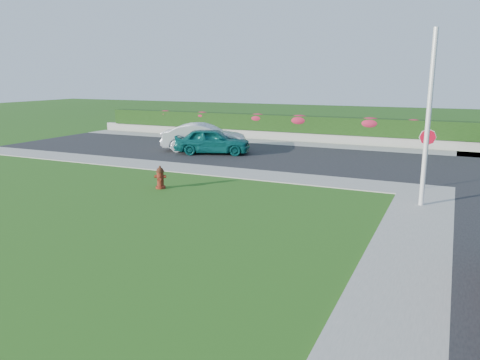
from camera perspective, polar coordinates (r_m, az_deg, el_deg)
The scene contains 19 objects.
ground at distance 13.24m, azimuth -12.96°, elevation -6.85°, with size 120.00×120.00×0.00m, color black.
street_far at distance 27.36m, azimuth -3.46°, elevation 3.50°, with size 26.00×8.00×0.04m, color black.
sidewalk_right at distance 8.97m, azimuth 17.48°, elevation -16.82°, with size 2.00×20.00×0.04m, color gray.
sidewalk_far at distance 23.71m, azimuth -11.30°, elevation 1.87°, with size 24.00×2.00×0.04m, color gray.
curb_corner at distance 19.32m, azimuth 21.78°, elevation -1.22°, with size 2.00×2.00×0.04m, color gray.
sidewalk_beyond at distance 30.43m, azimuth 7.71°, elevation 4.34°, with size 34.00×2.00×0.04m, color gray.
retaining_wall at distance 31.82m, azimuth 8.53°, elevation 5.18°, with size 34.00×0.40×0.60m, color gray.
hedge at distance 31.82m, azimuth 8.63°, elevation 6.72°, with size 32.00×0.90×1.10m, color black.
fire_hydrant at distance 18.58m, azimuth -9.70°, elevation 0.28°, with size 0.47×0.45×0.90m.
sedan_teal at distance 26.36m, azimuth -3.37°, elevation 4.79°, with size 1.70×4.23×1.44m, color #0B5652.
sedan_silver at distance 27.36m, azimuth -4.40°, elevation 5.21°, with size 1.67×4.80×1.58m, color #B6B9BE.
utility_pole at distance 16.59m, azimuth 21.96°, elevation 6.78°, with size 0.16×0.16×5.83m, color silver.
stop_sign at distance 19.37m, azimuth 21.84°, elevation 3.98°, with size 0.62×0.21×2.36m.
flower_clump_a at distance 36.53m, azimuth -9.03°, elevation 7.97°, with size 1.10×0.71×0.55m, color #C02145.
flower_clump_b at distance 34.87m, azimuth -4.61°, elevation 7.85°, with size 1.15×0.74×0.58m, color #C02145.
flower_clump_c at distance 32.95m, azimuth 2.17°, elevation 7.56°, with size 1.28×0.82×0.64m, color #C02145.
flower_clump_d at distance 31.91m, azimuth 7.28°, elevation 7.24°, with size 1.46×0.94×0.73m, color #C02145.
flower_clump_e at distance 30.85m, azimuth 15.59°, elevation 6.70°, with size 1.47×0.94×0.73m, color #C02145.
flower_clump_f at distance 30.54m, azimuth 20.42°, elevation 6.48°, with size 1.03×0.66×0.51m, color #C02145.
Camera 1 is at (7.76, -9.82, 4.34)m, focal length 35.00 mm.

